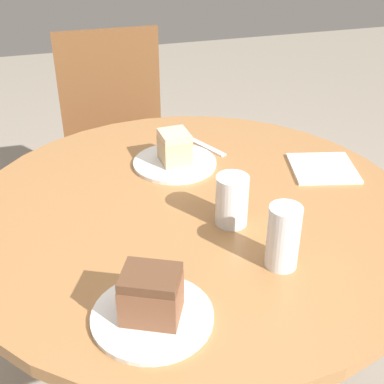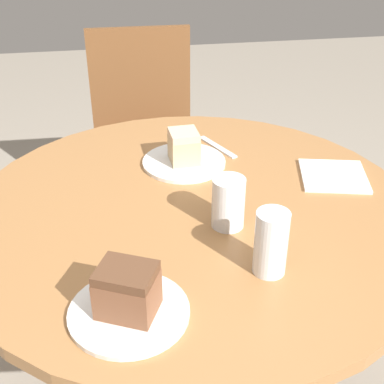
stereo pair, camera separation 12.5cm
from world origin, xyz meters
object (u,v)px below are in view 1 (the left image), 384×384
Objects in this scene: chair at (118,143)px; glass_lemonade at (232,203)px; cake_slice_far at (151,295)px; glass_water at (283,239)px; plate_near at (175,163)px; plate_far at (152,316)px; cake_slice_near at (175,147)px.

chair is 1.10m from glass_lemonade.
cake_slice_far is 0.93× the size of glass_water.
cake_slice_far is 1.07× the size of glass_lemonade.
glass_lemonade reaches higher than plate_near.
plate_far is (-0.18, -0.55, 0.00)m from plate_near.
plate_far is 0.35m from glass_lemonade.
plate_far is 1.86× the size of glass_lemonade.
cake_slice_far is 0.34m from glass_lemonade.
cake_slice_far is at bearing 0.00° from plate_far.
cake_slice_far is at bearing -108.34° from cake_slice_near.
glass_lemonade is at bearing -80.07° from cake_slice_near.
chair reaches higher than cake_slice_near.
chair is 1.27m from glass_water.
glass_lemonade is (0.05, -0.31, -0.00)m from cake_slice_near.
chair is 6.63× the size of glass_water.
chair reaches higher than plate_near.
cake_slice_near is 0.31m from glass_lemonade.
chair is 10.37× the size of cake_slice_near.
plate_near is at bearing 99.93° from glass_lemonade.
cake_slice_near is (-0.00, 0.00, 0.05)m from plate_near.
cake_slice_near is at bearing 180.00° from plate_near.
cake_slice_near reaches higher than plate_far.
glass_water is (0.28, 0.08, 0.06)m from plate_far.
chair is at bearing 84.39° from plate_far.
chair reaches higher than cake_slice_far.
glass_lemonade is (0.24, 0.25, -0.01)m from cake_slice_far.
glass_water reaches higher than plate_far.
chair reaches higher than plate_far.
glass_lemonade is 0.86× the size of glass_water.
cake_slice_near is 0.58m from cake_slice_far.
cake_slice_far is (-0.18, -0.55, 0.05)m from plate_near.
glass_water reaches higher than plate_near.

